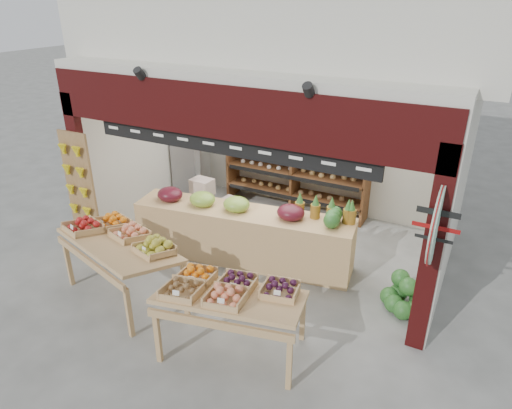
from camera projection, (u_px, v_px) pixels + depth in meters
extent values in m
plane|color=slate|center=(259.00, 253.00, 7.74)|extent=(60.00, 60.00, 0.00)
cube|color=beige|center=(313.00, 134.00, 8.95)|extent=(5.76, 0.18, 3.00)
cube|color=beige|center=(145.00, 137.00, 8.77)|extent=(0.18, 3.38, 3.00)
cube|color=beige|center=(455.00, 190.00, 6.41)|extent=(0.18, 3.38, 3.00)
cube|color=beige|center=(278.00, 62.00, 6.93)|extent=(5.76, 3.38, 0.12)
cube|color=black|center=(222.00, 112.00, 5.78)|extent=(5.70, 0.14, 0.70)
cube|color=black|center=(82.00, 173.00, 7.50)|extent=(0.22, 0.14, 2.65)
cube|color=black|center=(431.00, 254.00, 5.18)|extent=(0.22, 0.14, 2.65)
cube|color=black|center=(224.00, 145.00, 6.00)|extent=(4.20, 0.05, 0.26)
cylinder|color=white|center=(233.00, 126.00, 5.90)|extent=(0.34, 0.05, 0.34)
cube|color=#967044|center=(80.00, 185.00, 7.49)|extent=(0.60, 0.04, 1.80)
cylinder|color=silver|center=(437.00, 224.00, 4.93)|extent=(0.04, 0.90, 0.90)
cylinder|color=maroon|center=(436.00, 225.00, 4.91)|extent=(0.01, 0.92, 0.92)
cube|color=brown|center=(233.00, 161.00, 9.68)|extent=(0.05, 0.48, 1.54)
cube|color=brown|center=(295.00, 173.00, 9.07)|extent=(0.05, 0.48, 1.54)
cube|color=brown|center=(367.00, 185.00, 8.46)|extent=(0.05, 0.48, 1.54)
cube|color=brown|center=(294.00, 192.00, 9.25)|extent=(2.89, 0.48, 0.04)
cube|color=brown|center=(295.00, 173.00, 9.07)|extent=(2.89, 0.48, 0.04)
cube|color=brown|center=(296.00, 152.00, 8.88)|extent=(2.89, 0.48, 0.04)
cube|color=brown|center=(297.00, 135.00, 8.74)|extent=(2.89, 0.48, 0.04)
cone|color=brown|center=(244.00, 121.00, 9.17)|extent=(0.32, 0.32, 0.28)
cone|color=brown|center=(265.00, 123.00, 8.97)|extent=(0.32, 0.32, 0.28)
cone|color=brown|center=(286.00, 126.00, 8.78)|extent=(0.32, 0.32, 0.28)
cone|color=brown|center=(308.00, 129.00, 8.58)|extent=(0.32, 0.32, 0.28)
cone|color=brown|center=(332.00, 133.00, 8.39)|extent=(0.32, 0.32, 0.28)
cone|color=brown|center=(356.00, 136.00, 8.19)|extent=(0.32, 0.32, 0.28)
cube|color=silver|center=(192.00, 160.00, 9.65)|extent=(0.74, 0.74, 1.59)
cube|color=beige|center=(201.00, 203.00, 9.13)|extent=(0.48, 0.38, 0.39)
cube|color=beige|center=(202.00, 187.00, 8.96)|extent=(0.43, 0.35, 0.32)
cube|color=#12451D|center=(220.00, 213.00, 8.80)|extent=(0.46, 0.36, 0.32)
cube|color=beige|center=(232.00, 206.00, 9.12)|extent=(0.41, 0.33, 0.30)
cube|color=tan|center=(243.00, 236.00, 7.39)|extent=(3.61, 1.20, 0.89)
ellipsoid|color=#59141E|center=(170.00, 194.00, 7.55)|extent=(0.43, 0.39, 0.24)
ellipsoid|color=#8CB23F|center=(202.00, 199.00, 7.37)|extent=(0.43, 0.39, 0.24)
ellipsoid|color=#8CB23F|center=(236.00, 204.00, 7.19)|extent=(0.43, 0.39, 0.24)
ellipsoid|color=#59141E|center=(291.00, 213.00, 6.92)|extent=(0.43, 0.39, 0.24)
cylinder|color=olive|center=(299.00, 209.00, 7.02)|extent=(0.15, 0.15, 0.22)
cylinder|color=olive|center=(315.00, 211.00, 6.94)|extent=(0.15, 0.15, 0.22)
cylinder|color=olive|center=(331.00, 214.00, 6.87)|extent=(0.15, 0.15, 0.22)
cylinder|color=olive|center=(348.00, 216.00, 6.79)|extent=(0.15, 0.15, 0.22)
cylinder|color=olive|center=(351.00, 217.00, 6.78)|extent=(0.15, 0.15, 0.22)
cube|color=tan|center=(120.00, 245.00, 6.34)|extent=(1.98, 1.44, 0.26)
cube|color=tan|center=(69.00, 264.00, 6.77)|extent=(0.07, 0.07, 0.73)
cube|color=tan|center=(129.00, 313.00, 5.73)|extent=(0.07, 0.07, 0.73)
cube|color=tan|center=(121.00, 242.00, 7.34)|extent=(0.07, 0.07, 0.73)
cube|color=tan|center=(185.00, 284.00, 6.30)|extent=(0.07, 0.07, 0.73)
cube|color=tan|center=(232.00, 297.00, 5.33)|extent=(1.85, 1.28, 0.25)
cube|color=tan|center=(158.00, 338.00, 5.34)|extent=(0.07, 0.07, 0.69)
cube|color=tan|center=(289.00, 364.00, 4.96)|extent=(0.07, 0.07, 0.69)
cube|color=tan|center=(186.00, 296.00, 6.07)|extent=(0.07, 0.07, 0.69)
cube|color=tan|center=(303.00, 317.00, 5.69)|extent=(0.07, 0.07, 0.69)
sphere|color=#194717|center=(394.00, 304.00, 6.28)|extent=(0.26, 0.26, 0.26)
sphere|color=#194717|center=(415.00, 310.00, 6.16)|extent=(0.26, 0.26, 0.26)
sphere|color=#194717|center=(398.00, 293.00, 6.51)|extent=(0.26, 0.26, 0.26)
sphere|color=#194717|center=(419.00, 298.00, 6.39)|extent=(0.26, 0.26, 0.26)
sphere|color=#194717|center=(409.00, 287.00, 6.23)|extent=(0.26, 0.26, 0.26)
sphere|color=#194717|center=(403.00, 310.00, 6.15)|extent=(0.26, 0.26, 0.26)
sphere|color=#194717|center=(389.00, 296.00, 6.43)|extent=(0.26, 0.26, 0.26)
sphere|color=#194717|center=(401.00, 278.00, 6.42)|extent=(0.26, 0.26, 0.26)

